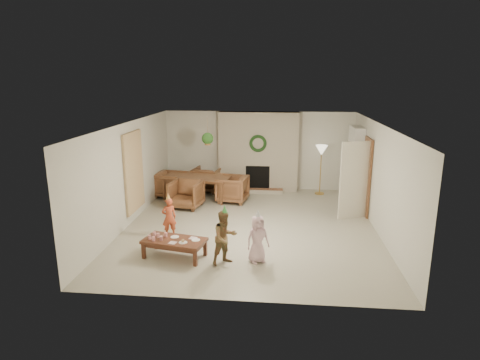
# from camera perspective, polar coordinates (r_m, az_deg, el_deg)

# --- Properties ---
(floor) EXTENTS (7.00, 7.00, 0.00)m
(floor) POSITION_cam_1_polar(r_m,az_deg,el_deg) (10.14, 1.48, -6.36)
(floor) COLOR #B7B29E
(floor) RESTS_ON ground
(ceiling) EXTENTS (7.00, 7.00, 0.00)m
(ceiling) POSITION_cam_1_polar(r_m,az_deg,el_deg) (9.54, 1.57, 7.82)
(ceiling) COLOR white
(ceiling) RESTS_ON wall_back
(wall_back) EXTENTS (7.00, 0.00, 7.00)m
(wall_back) POSITION_cam_1_polar(r_m,az_deg,el_deg) (13.18, 2.61, 4.13)
(wall_back) COLOR silver
(wall_back) RESTS_ON floor
(wall_front) EXTENTS (7.00, 0.00, 7.00)m
(wall_front) POSITION_cam_1_polar(r_m,az_deg,el_deg) (6.43, -0.72, -6.90)
(wall_front) COLOR silver
(wall_front) RESTS_ON floor
(wall_left) EXTENTS (0.00, 7.00, 7.00)m
(wall_left) POSITION_cam_1_polar(r_m,az_deg,el_deg) (10.41, -15.19, 0.88)
(wall_left) COLOR silver
(wall_left) RESTS_ON floor
(wall_right) EXTENTS (0.00, 7.00, 7.00)m
(wall_right) POSITION_cam_1_polar(r_m,az_deg,el_deg) (10.02, 18.90, 0.09)
(wall_right) COLOR silver
(wall_right) RESTS_ON floor
(fireplace_mass) EXTENTS (2.50, 0.40, 2.50)m
(fireplace_mass) POSITION_cam_1_polar(r_m,az_deg,el_deg) (12.99, 2.57, 3.97)
(fireplace_mass) COLOR #4E2014
(fireplace_mass) RESTS_ON floor
(fireplace_hearth) EXTENTS (1.60, 0.30, 0.12)m
(fireplace_hearth) POSITION_cam_1_polar(r_m,az_deg,el_deg) (12.92, 2.42, -1.51)
(fireplace_hearth) COLOR brown
(fireplace_hearth) RESTS_ON floor
(fireplace_firebox) EXTENTS (0.75, 0.12, 0.75)m
(fireplace_firebox) POSITION_cam_1_polar(r_m,az_deg,el_deg) (12.98, 2.48, 0.35)
(fireplace_firebox) COLOR black
(fireplace_firebox) RESTS_ON floor
(fireplace_wreath) EXTENTS (0.54, 0.10, 0.54)m
(fireplace_wreath) POSITION_cam_1_polar(r_m,az_deg,el_deg) (12.71, 2.52, 5.12)
(fireplace_wreath) COLOR #163915
(fireplace_wreath) RESTS_ON fireplace_mass
(floor_lamp_base) EXTENTS (0.29, 0.29, 0.03)m
(floor_lamp_base) POSITION_cam_1_polar(r_m,az_deg,el_deg) (13.02, 11.02, -1.83)
(floor_lamp_base) COLOR gold
(floor_lamp_base) RESTS_ON floor
(floor_lamp_post) EXTENTS (0.03, 0.03, 1.38)m
(floor_lamp_post) POSITION_cam_1_polar(r_m,az_deg,el_deg) (12.85, 11.17, 1.17)
(floor_lamp_post) COLOR gold
(floor_lamp_post) RESTS_ON floor
(floor_lamp_shade) EXTENTS (0.37, 0.37, 0.31)m
(floor_lamp_shade) POSITION_cam_1_polar(r_m,az_deg,el_deg) (12.72, 11.31, 4.09)
(floor_lamp_shade) COLOR beige
(floor_lamp_shade) RESTS_ON floor_lamp_post
(bookshelf_carcass) EXTENTS (0.30, 1.00, 2.20)m
(bookshelf_carcass) POSITION_cam_1_polar(r_m,az_deg,el_deg) (12.21, 15.73, 2.07)
(bookshelf_carcass) COLOR white
(bookshelf_carcass) RESTS_ON floor
(bookshelf_shelf_a) EXTENTS (0.30, 0.92, 0.03)m
(bookshelf_shelf_a) POSITION_cam_1_polar(r_m,az_deg,el_deg) (12.36, 15.44, -0.88)
(bookshelf_shelf_a) COLOR white
(bookshelf_shelf_a) RESTS_ON bookshelf_carcass
(bookshelf_shelf_b) EXTENTS (0.30, 0.92, 0.03)m
(bookshelf_shelf_b) POSITION_cam_1_polar(r_m,az_deg,el_deg) (12.26, 15.56, 0.93)
(bookshelf_shelf_b) COLOR white
(bookshelf_shelf_b) RESTS_ON bookshelf_carcass
(bookshelf_shelf_c) EXTENTS (0.30, 0.92, 0.03)m
(bookshelf_shelf_c) POSITION_cam_1_polar(r_m,az_deg,el_deg) (12.18, 15.69, 2.76)
(bookshelf_shelf_c) COLOR white
(bookshelf_shelf_c) RESTS_ON bookshelf_carcass
(bookshelf_shelf_d) EXTENTS (0.30, 0.92, 0.03)m
(bookshelf_shelf_d) POSITION_cam_1_polar(r_m,az_deg,el_deg) (12.11, 15.81, 4.61)
(bookshelf_shelf_d) COLOR white
(bookshelf_shelf_d) RESTS_ON bookshelf_carcass
(books_row_lower) EXTENTS (0.20, 0.40, 0.24)m
(books_row_lower) POSITION_cam_1_polar(r_m,az_deg,el_deg) (12.18, 15.50, -0.42)
(books_row_lower) COLOR #B24920
(books_row_lower) RESTS_ON bookshelf_shelf_a
(books_row_mid) EXTENTS (0.20, 0.44, 0.24)m
(books_row_mid) POSITION_cam_1_polar(r_m,az_deg,el_deg) (12.28, 15.47, 1.62)
(books_row_mid) COLOR #296499
(books_row_mid) RESTS_ON bookshelf_shelf_b
(books_row_upper) EXTENTS (0.20, 0.36, 0.22)m
(books_row_upper) POSITION_cam_1_polar(r_m,az_deg,el_deg) (12.06, 15.71, 3.27)
(books_row_upper) COLOR #A28922
(books_row_upper) RESTS_ON bookshelf_shelf_c
(door_frame) EXTENTS (0.05, 0.86, 2.04)m
(door_frame) POSITION_cam_1_polar(r_m,az_deg,el_deg) (11.20, 17.25, 0.46)
(door_frame) COLOR brown
(door_frame) RESTS_ON floor
(door_leaf) EXTENTS (0.77, 0.32, 2.00)m
(door_leaf) POSITION_cam_1_polar(r_m,az_deg,el_deg) (10.77, 15.66, -0.08)
(door_leaf) COLOR beige
(door_leaf) RESTS_ON floor
(curtain_panel) EXTENTS (0.06, 1.20, 2.00)m
(curtain_panel) POSITION_cam_1_polar(r_m,az_deg,el_deg) (10.58, -14.61, 1.13)
(curtain_panel) COLOR beige
(curtain_panel) RESTS_ON wall_left
(dining_table) EXTENTS (2.13, 1.41, 0.70)m
(dining_table) POSITION_cam_1_polar(r_m,az_deg,el_deg) (12.25, -5.98, -1.05)
(dining_table) COLOR brown
(dining_table) RESTS_ON floor
(dining_chair_near) EXTENTS (0.95, 0.97, 0.77)m
(dining_chair_near) POSITION_cam_1_polar(r_m,az_deg,el_deg) (11.46, -7.53, -1.99)
(dining_chair_near) COLOR brown
(dining_chair_near) RESTS_ON floor
(dining_chair_far) EXTENTS (0.95, 0.97, 0.77)m
(dining_chair_far) POSITION_cam_1_polar(r_m,az_deg,el_deg) (13.03, -4.62, 0.08)
(dining_chair_far) COLOR brown
(dining_chair_far) RESTS_ON floor
(dining_chair_left) EXTENTS (0.97, 0.95, 0.77)m
(dining_chair_left) POSITION_cam_1_polar(r_m,az_deg,el_deg) (12.57, -9.69, -0.61)
(dining_chair_left) COLOR brown
(dining_chair_left) RESTS_ON floor
(dining_chair_right) EXTENTS (0.97, 0.95, 0.77)m
(dining_chair_right) POSITION_cam_1_polar(r_m,az_deg,el_deg) (11.91, -1.08, -1.25)
(dining_chair_right) COLOR brown
(dining_chair_right) RESTS_ON floor
(hanging_plant_cord) EXTENTS (0.01, 0.01, 0.70)m
(hanging_plant_cord) POSITION_cam_1_polar(r_m,az_deg,el_deg) (11.23, -4.57, 6.96)
(hanging_plant_cord) COLOR tan
(hanging_plant_cord) RESTS_ON ceiling
(hanging_plant_pot) EXTENTS (0.16, 0.16, 0.12)m
(hanging_plant_pot) POSITION_cam_1_polar(r_m,az_deg,el_deg) (11.28, -4.54, 5.20)
(hanging_plant_pot) COLOR brown
(hanging_plant_pot) RESTS_ON hanging_plant_cord
(hanging_plant_foliage) EXTENTS (0.32, 0.32, 0.32)m
(hanging_plant_foliage) POSITION_cam_1_polar(r_m,az_deg,el_deg) (11.26, -4.55, 5.80)
(hanging_plant_foliage) COLOR #1C4416
(hanging_plant_foliage) RESTS_ON hanging_plant_pot
(coffee_table_top) EXTENTS (1.34, 0.87, 0.06)m
(coffee_table_top) POSITION_cam_1_polar(r_m,az_deg,el_deg) (8.43, -9.15, -8.36)
(coffee_table_top) COLOR #5A2F1E
(coffee_table_top) RESTS_ON floor
(coffee_table_apron) EXTENTS (1.23, 0.75, 0.08)m
(coffee_table_apron) POSITION_cam_1_polar(r_m,az_deg,el_deg) (8.46, -9.13, -8.78)
(coffee_table_apron) COLOR #5A2F1E
(coffee_table_apron) RESTS_ON floor
(coffee_leg_fl) EXTENTS (0.08, 0.08, 0.32)m
(coffee_leg_fl) POSITION_cam_1_polar(r_m,az_deg,el_deg) (8.56, -13.29, -9.61)
(coffee_leg_fl) COLOR #5A2F1E
(coffee_leg_fl) RESTS_ON floor
(coffee_leg_fr) EXTENTS (0.08, 0.08, 0.32)m
(coffee_leg_fr) POSITION_cam_1_polar(r_m,az_deg,el_deg) (8.08, -6.27, -10.80)
(coffee_leg_fr) COLOR #5A2F1E
(coffee_leg_fr) RESTS_ON floor
(coffee_leg_bl) EXTENTS (0.08, 0.08, 0.32)m
(coffee_leg_bl) POSITION_cam_1_polar(r_m,az_deg,el_deg) (8.96, -11.63, -8.40)
(coffee_leg_bl) COLOR #5A2F1E
(coffee_leg_bl) RESTS_ON floor
(coffee_leg_br) EXTENTS (0.08, 0.08, 0.32)m
(coffee_leg_br) POSITION_cam_1_polar(r_m,az_deg,el_deg) (8.50, -4.88, -9.44)
(coffee_leg_br) COLOR #5A2F1E
(coffee_leg_br) RESTS_ON floor
(cup_a) EXTENTS (0.08, 0.08, 0.09)m
(cup_a) POSITION_cam_1_polar(r_m,az_deg,el_deg) (8.50, -12.51, -7.80)
(cup_a) COLOR white
(cup_a) RESTS_ON coffee_table_top
(cup_b) EXTENTS (0.08, 0.08, 0.09)m
(cup_b) POSITION_cam_1_polar(r_m,az_deg,el_deg) (8.66, -11.88, -7.37)
(cup_b) COLOR white
(cup_b) RESTS_ON coffee_table_top
(cup_c) EXTENTS (0.08, 0.08, 0.09)m
(cup_c) POSITION_cam_1_polar(r_m,az_deg,el_deg) (8.41, -11.99, -8.03)
(cup_c) COLOR white
(cup_c) RESTS_ON coffee_table_top
(cup_d) EXTENTS (0.08, 0.08, 0.09)m
(cup_d) POSITION_cam_1_polar(r_m,az_deg,el_deg) (8.57, -11.36, -7.58)
(cup_d) COLOR white
(cup_d) RESTS_ON coffee_table_top
(cup_e) EXTENTS (0.08, 0.08, 0.09)m
(cup_e) POSITION_cam_1_polar(r_m,az_deg,el_deg) (8.41, -10.93, -7.97)
(cup_e) COLOR white
(cup_e) RESTS_ON coffee_table_top
(cup_f) EXTENTS (0.08, 0.08, 0.09)m
(cup_f) POSITION_cam_1_polar(r_m,az_deg,el_deg) (8.57, -10.32, -7.52)
(cup_f) COLOR white
(cup_f) RESTS_ON coffee_table_top
(plate_a) EXTENTS (0.20, 0.20, 0.01)m
(plate_a) POSITION_cam_1_polar(r_m,az_deg,el_deg) (8.53, -9.10, -7.84)
(plate_a) COLOR white
(plate_a) RESTS_ON coffee_table_top
(plate_b) EXTENTS (0.20, 0.20, 0.01)m
(plate_b) POSITION_cam_1_polar(r_m,az_deg,el_deg) (8.24, -7.96, -8.62)
(plate_b) COLOR white
(plate_b) RESTS_ON coffee_table_top
(plate_c) EXTENTS (0.20, 0.20, 0.01)m
(plate_c) POSITION_cam_1_polar(r_m,az_deg,el_deg) (8.33, -6.19, -8.32)
(plate_c) COLOR white
(plate_c) RESTS_ON coffee_table_top
(food_scoop) EXTENTS (0.08, 0.08, 0.07)m
(food_scoop) POSITION_cam_1_polar(r_m,az_deg,el_deg) (8.23, -7.97, -8.38)
(food_scoop) COLOR tan
(food_scoop) RESTS_ON plate_b
(napkin_left) EXTENTS (0.17, 0.17, 0.01)m
(napkin_left) POSITION_cam_1_polar(r_m,az_deg,el_deg) (8.26, -9.40, -8.63)
(napkin_left) COLOR #D79EA9
(napkin_left) RESTS_ON coffee_table_top
(napkin_right) EXTENTS (0.17, 0.17, 0.01)m
(napkin_right) POSITION_cam_1_polar(r_m,az_deg,el_deg) (8.43, -6.58, -8.05)
(napkin_right) COLOR #D79EA9
(napkin_right) RESTS_ON coffee_table_top
(child_red) EXTENTS (0.40, 0.34, 0.91)m
(child_red) POSITION_cam_1_polar(r_m,az_deg,el_deg) (9.46, -9.86, -5.17)
(child_red) COLOR #BE4828
(child_red) RESTS_ON floor
(party_hat_red) EXTENTS (0.14, 0.14, 0.17)m
(party_hat_red) POSITION_cam_1_polar(r_m,az_deg,el_deg) (9.31, -9.99, -2.29)
(party_hat_red) COLOR #D8D448
(party_hat_red) RESTS_ON child_red
(child_plaid) EXTENTS (0.67, 0.65, 1.08)m
(child_plaid) POSITION_cam_1_polar(r_m,az_deg,el_deg) (7.99, -2.12, -8.04)
(child_plaid) COLOR brown
(child_plaid) RESTS_ON floor
(party_hat_plaid) EXTENTS (0.16, 0.16, 0.18)m
(party_hat_plaid) POSITION_cam_1_polar(r_m,az_deg,el_deg) (7.79, -2.16, -4.09)
(party_hat_plaid) COLOR #50BB54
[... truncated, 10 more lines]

